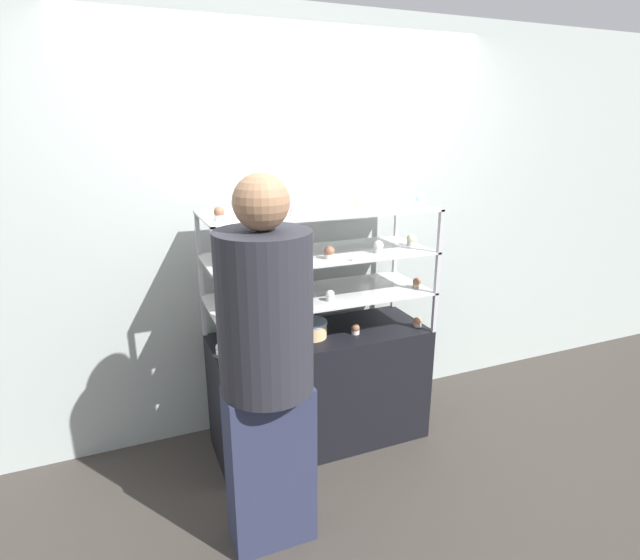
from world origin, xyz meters
TOP-DOWN VIEW (x-y plane):
  - ground_plane at (0.00, 0.00)m, footprint 20.00×20.00m
  - back_wall at (0.00, 0.40)m, footprint 8.00×0.05m
  - display_base at (0.00, 0.00)m, footprint 1.31×0.51m
  - display_riser_lower at (0.00, 0.00)m, footprint 1.31×0.51m
  - display_riser_middle at (0.00, 0.00)m, footprint 1.31×0.51m
  - display_riser_upper at (0.00, 0.00)m, footprint 1.31×0.51m
  - layer_cake_centerpiece at (-0.07, -0.03)m, footprint 0.19×0.19m
  - sheet_cake_frosted at (-0.27, -0.04)m, footprint 0.22×0.13m
  - cupcake_0 at (-0.61, -0.05)m, footprint 0.05×0.05m
  - cupcake_1 at (0.19, -0.09)m, footprint 0.05×0.05m
  - cupcake_2 at (0.60, -0.13)m, footprint 0.05×0.05m
  - price_tag_0 at (-0.42, -0.23)m, footprint 0.04×0.00m
  - cupcake_3 at (-0.59, -0.07)m, footprint 0.05×0.05m
  - cupcake_4 at (0.01, -0.13)m, footprint 0.05×0.05m
  - cupcake_5 at (0.59, -0.11)m, footprint 0.05×0.05m
  - price_tag_1 at (-0.33, -0.23)m, footprint 0.04×0.00m
  - cupcake_6 at (-0.60, -0.05)m, footprint 0.06×0.06m
  - cupcake_7 at (-0.00, -0.13)m, footprint 0.06×0.06m
  - cupcake_8 at (0.31, -0.12)m, footprint 0.06×0.06m
  - cupcake_9 at (0.58, -0.04)m, footprint 0.06×0.06m
  - price_tag_2 at (0.11, -0.23)m, footprint 0.04×0.00m
  - cupcake_10 at (-0.58, -0.11)m, footprint 0.05×0.05m
  - cupcake_11 at (-0.20, -0.13)m, footprint 0.05×0.05m
  - cupcake_12 at (0.21, -0.05)m, footprint 0.05×0.05m
  - cupcake_13 at (0.59, -0.09)m, footprint 0.05×0.05m
  - price_tag_3 at (-0.37, -0.23)m, footprint 0.04×0.00m
  - customer_figure at (-0.52, -0.65)m, footprint 0.41×0.41m

SIDE VIEW (x-z plane):
  - ground_plane at x=0.00m, z-range 0.00..0.00m
  - display_base at x=0.00m, z-range 0.00..0.73m
  - price_tag_0 at x=-0.42m, z-range 0.73..0.78m
  - cupcake_0 at x=-0.61m, z-range 0.73..0.79m
  - cupcake_1 at x=0.19m, z-range 0.73..0.79m
  - cupcake_2 at x=0.60m, z-range 0.73..0.79m
  - layer_cake_centerpiece at x=-0.07m, z-range 0.73..0.83m
  - customer_figure at x=-0.52m, z-range 0.06..1.82m
  - display_riser_lower at x=0.00m, z-range 0.84..1.09m
  - price_tag_1 at x=-0.33m, z-range 0.98..1.03m
  - cupcake_3 at x=-0.59m, z-range 0.98..1.04m
  - cupcake_4 at x=0.01m, z-range 0.98..1.04m
  - cupcake_5 at x=0.59m, z-range 0.98..1.04m
  - display_riser_middle at x=0.00m, z-range 1.09..1.34m
  - price_tag_2 at x=0.11m, z-range 1.23..1.27m
  - sheet_cake_frosted at x=-0.27m, z-range 1.23..1.29m
  - cupcake_6 at x=-0.60m, z-range 1.23..1.30m
  - cupcake_7 at x=0.00m, z-range 1.23..1.30m
  - cupcake_8 at x=0.31m, z-range 1.23..1.30m
  - cupcake_9 at x=0.58m, z-range 1.23..1.30m
  - back_wall at x=0.00m, z-range 0.00..2.60m
  - display_riser_upper at x=0.00m, z-range 1.34..1.59m
  - price_tag_3 at x=-0.37m, z-range 1.48..1.52m
  - cupcake_10 at x=-0.58m, z-range 1.48..1.55m
  - cupcake_11 at x=-0.20m, z-range 1.48..1.55m
  - cupcake_12 at x=0.21m, z-range 1.48..1.55m
  - cupcake_13 at x=0.59m, z-range 1.48..1.55m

